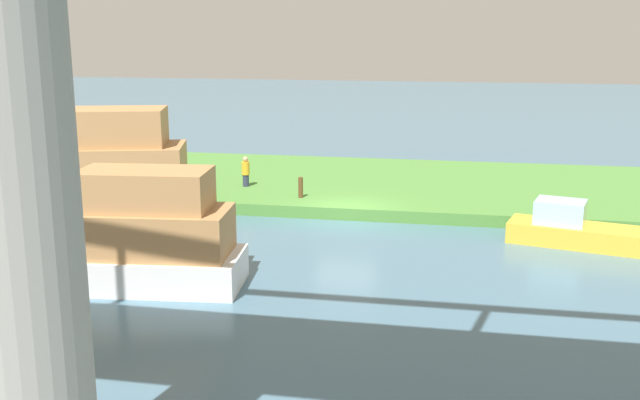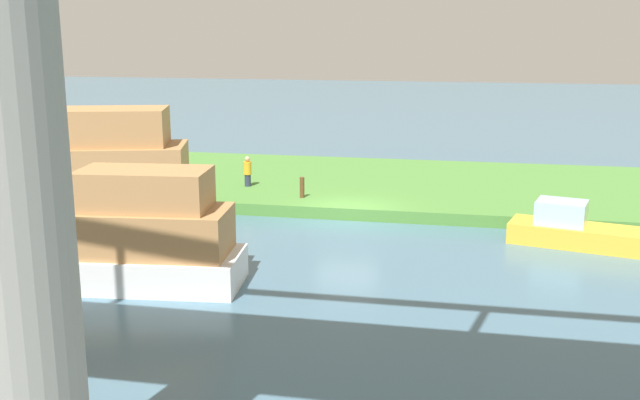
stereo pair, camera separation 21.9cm
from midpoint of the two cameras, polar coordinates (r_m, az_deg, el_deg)
ground_plane at (r=30.15m, az=1.82°, el=-1.59°), size 160.00×160.00×0.00m
grassy_bank at (r=35.87m, az=3.35°, el=1.19°), size 80.00×12.00×0.50m
bridge_pylon at (r=11.01m, az=-23.65°, el=0.60°), size 2.03×2.03×10.96m
person_on_bank at (r=34.29m, az=-5.90°, el=2.20°), size 0.44×0.44×1.39m
mooring_post at (r=31.88m, az=-1.69°, el=0.97°), size 0.20×0.20×0.89m
houseboat_blue at (r=23.16m, az=-15.12°, el=-2.88°), size 7.89×3.31×3.92m
motorboat_white at (r=28.20m, az=18.60°, el=-2.14°), size 5.03×2.81×1.59m
riverboat_paddlewheel at (r=31.80m, az=-17.80°, el=1.91°), size 10.09×5.63×4.90m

